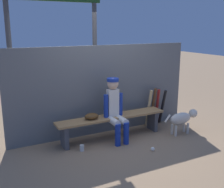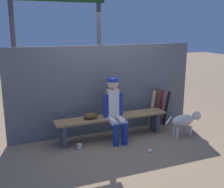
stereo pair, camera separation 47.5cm
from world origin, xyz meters
name	(u,v)px [view 1 (the left image)]	position (x,y,z in m)	size (l,w,h in m)	color
ground_plane	(112,138)	(0.00, 0.00, 0.00)	(30.00, 30.00, 0.00)	#937556
chainlink_fence	(104,90)	(0.00, 0.38, 0.92)	(3.98, 0.03, 1.84)	#595E63
dugout_bench	(112,121)	(0.00, 0.00, 0.36)	(2.28, 0.36, 0.47)	#AD7F4C
player_seated	(115,108)	(0.02, -0.11, 0.67)	(0.41, 0.55, 1.23)	silver
baseball_glove	(91,116)	(-0.44, 0.00, 0.53)	(0.28, 0.20, 0.12)	#593819
bat_wood_natural	(149,108)	(1.04, 0.22, 0.43)	(0.06, 0.06, 0.85)	tan
bat_wood_dark	(153,107)	(1.17, 0.25, 0.44)	(0.06, 0.06, 0.87)	brown
bat_aluminum_red	(157,106)	(1.31, 0.28, 0.41)	(0.06, 0.06, 0.83)	#B22323
bat_aluminum_black	(162,107)	(1.40, 0.20, 0.41)	(0.06, 0.06, 0.83)	black
baseball	(153,149)	(0.38, -0.88, 0.04)	(0.07, 0.07, 0.07)	white
cup_on_ground	(82,148)	(-0.76, -0.28, 0.06)	(0.08, 0.08, 0.11)	silver
cup_on_bench	(106,113)	(-0.11, 0.06, 0.52)	(0.08, 0.08, 0.11)	silver
scoreboard	(56,6)	(-0.72, 1.07, 2.60)	(2.32, 0.27, 3.68)	#3F3F42
dog	(183,118)	(1.43, -0.45, 0.34)	(0.84, 0.20, 0.49)	beige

